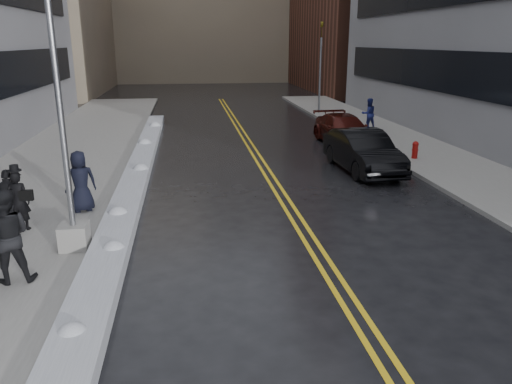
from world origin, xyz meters
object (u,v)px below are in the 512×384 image
object	(u,v)px
car_black	(363,151)
car_maroon	(344,130)
fire_hydrant	(415,149)
pedestrian_c	(80,181)
pedestrian_east	(369,114)
traffic_signal	(320,65)
pedestrian_d	(10,199)
lamppost	(65,151)
pedestrian_b	(7,236)
pedestrian_fedora	(19,201)

from	to	relation	value
car_black	car_maroon	world-z (taller)	car_black
fire_hydrant	car_black	xyz separation A→B (m)	(-2.76, -1.26, 0.25)
pedestrian_c	car_maroon	bearing A→B (deg)	-158.99
car_maroon	car_black	bearing A→B (deg)	-102.00
fire_hydrant	pedestrian_east	distance (m)	7.39
pedestrian_east	car_maroon	bearing A→B (deg)	47.05
traffic_signal	pedestrian_d	xyz separation A→B (m)	(-13.71, -20.36, -2.45)
fire_hydrant	traffic_signal	size ratio (longest dim) A/B	0.12
lamppost	fire_hydrant	world-z (taller)	lamppost
fire_hydrant	pedestrian_c	xyz separation A→B (m)	(-12.64, -5.19, 0.50)
lamppost	fire_hydrant	size ratio (longest dim) A/B	10.45
lamppost	pedestrian_d	size ratio (longest dim) A/B	4.76
traffic_signal	pedestrian_d	world-z (taller)	traffic_signal
fire_hydrant	traffic_signal	xyz separation A→B (m)	(-0.50, 14.00, 2.85)
car_black	fire_hydrant	bearing A→B (deg)	21.39
pedestrian_c	pedestrian_east	distance (m)	18.24
pedestrian_d	pedestrian_east	xyz separation A→B (m)	(14.81, 13.71, 0.06)
fire_hydrant	pedestrian_east	size ratio (longest dim) A/B	0.42
lamppost	pedestrian_east	xyz separation A→B (m)	(12.90, 15.35, -1.52)
pedestrian_d	car_maroon	bearing A→B (deg)	-133.30
pedestrian_d	car_black	size ratio (longest dim) A/B	0.33
fire_hydrant	car_maroon	world-z (taller)	car_maroon
lamppost	pedestrian_b	world-z (taller)	lamppost
fire_hydrant	pedestrian_b	size ratio (longest dim) A/B	0.37
pedestrian_fedora	pedestrian_b	world-z (taller)	pedestrian_b
lamppost	car_maroon	world-z (taller)	lamppost
pedestrian_b	car_black	xyz separation A→B (m)	(10.47, 8.34, -0.34)
pedestrian_d	traffic_signal	bearing A→B (deg)	-117.23
pedestrian_c	pedestrian_b	bearing A→B (deg)	63.01
pedestrian_c	car_black	xyz separation A→B (m)	(9.88, 3.93, -0.24)
pedestrian_fedora	car_black	world-z (taller)	pedestrian_fedora
pedestrian_c	car_black	world-z (taller)	pedestrian_c
lamppost	traffic_signal	distance (m)	24.98
pedestrian_b	pedestrian_east	world-z (taller)	pedestrian_b
lamppost	pedestrian_b	bearing A→B (deg)	-120.09
pedestrian_d	car_black	bearing A→B (deg)	-149.25
traffic_signal	pedestrian_fedora	bearing A→B (deg)	-123.23
lamppost	pedestrian_c	bearing A→B (deg)	96.88
fire_hydrant	pedestrian_c	bearing A→B (deg)	-157.69
traffic_signal	pedestrian_d	distance (m)	24.67
fire_hydrant	car_maroon	xyz separation A→B (m)	(-1.88, 3.97, 0.18)
pedestrian_east	car_black	size ratio (longest dim) A/B	0.35
fire_hydrant	pedestrian_fedora	xyz separation A→B (m)	(-13.95, -6.52, 0.40)
pedestrian_b	car_black	world-z (taller)	pedestrian_b
pedestrian_b	traffic_signal	bearing A→B (deg)	-127.34
pedestrian_east	car_black	bearing A→B (deg)	62.05
car_maroon	fire_hydrant	bearing A→B (deg)	-67.11
lamppost	car_maroon	xyz separation A→B (m)	(10.42, 11.97, -1.81)
pedestrian_d	car_black	distance (m)	12.53
car_black	car_maroon	distance (m)	5.30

